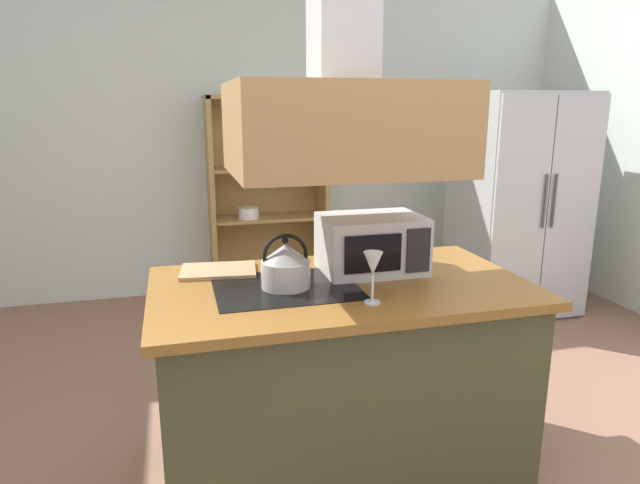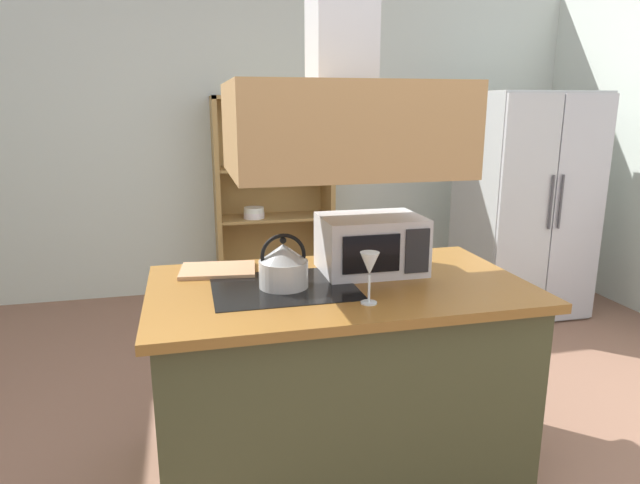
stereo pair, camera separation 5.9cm
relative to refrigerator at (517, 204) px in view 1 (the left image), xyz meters
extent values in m
cube|color=silver|center=(-2.01, 1.14, 0.47)|extent=(6.00, 0.12, 2.70)
cube|color=#444529|center=(-2.00, -1.65, -0.45)|extent=(1.54, 0.85, 0.86)
cube|color=brown|center=(-2.00, -1.65, 0.00)|extent=(1.62, 0.93, 0.04)
cube|color=black|center=(-2.24, -1.65, 0.02)|extent=(0.60, 0.48, 0.00)
cube|color=#AF814C|center=(-2.00, -1.65, 0.68)|extent=(0.90, 0.70, 0.36)
cube|color=#AFB5B5|center=(0.00, 0.01, 0.00)|extent=(0.90, 0.72, 1.76)
cube|color=#B8BCBF|center=(-0.23, -0.36, 0.00)|extent=(0.44, 0.03, 1.72)
cube|color=#B7BAC2|center=(0.23, -0.36, 0.00)|extent=(0.44, 0.03, 1.72)
cylinder|color=#4C4C51|center=(-0.04, -0.39, 0.09)|extent=(0.02, 0.02, 0.40)
cylinder|color=#4C4C51|center=(0.04, -0.39, 0.09)|extent=(0.02, 0.02, 0.40)
cube|color=#A68046|center=(-2.37, 0.88, -0.01)|extent=(0.04, 0.40, 1.73)
cube|color=#A68046|center=(-1.40, 0.88, -0.01)|extent=(0.04, 0.40, 1.73)
cube|color=#A68046|center=(-1.88, 0.88, 0.84)|extent=(1.01, 0.40, 0.03)
cube|color=#A68046|center=(-1.88, 0.88, -0.84)|extent=(1.01, 0.40, 0.08)
cube|color=#A68046|center=(-1.88, 1.07, -0.01)|extent=(1.01, 0.02, 1.73)
cube|color=#A68046|center=(-1.88, 0.88, -0.19)|extent=(0.93, 0.36, 0.02)
cube|color=#A68046|center=(-1.88, 0.88, 0.25)|extent=(0.93, 0.36, 0.02)
cylinder|color=white|center=(-2.07, 0.83, -0.15)|extent=(0.18, 0.18, 0.05)
cylinder|color=white|center=(-2.07, 0.83, -0.10)|extent=(0.17, 0.17, 0.05)
cylinder|color=silver|center=(-1.76, 0.84, 0.32)|extent=(0.01, 0.01, 0.12)
cone|color=silver|center=(-1.76, 0.84, 0.42)|extent=(0.07, 0.07, 0.08)
cylinder|color=silver|center=(-1.60, 0.84, 0.32)|extent=(0.01, 0.01, 0.12)
cone|color=silver|center=(-1.60, 0.84, 0.42)|extent=(0.07, 0.07, 0.08)
cylinder|color=beige|center=(-2.24, -1.65, 0.08)|extent=(0.21, 0.21, 0.11)
cone|color=#AFB8BA|center=(-2.24, -1.65, 0.18)|extent=(0.20, 0.20, 0.07)
sphere|color=black|center=(-2.24, -1.65, 0.23)|extent=(0.03, 0.03, 0.03)
torus|color=black|center=(-2.24, -1.65, 0.16)|extent=(0.19, 0.02, 0.19)
cube|color=tan|center=(-2.50, -1.36, 0.03)|extent=(0.37, 0.28, 0.02)
cube|color=silver|center=(-1.81, -1.51, 0.15)|extent=(0.46, 0.34, 0.26)
cube|color=black|center=(-1.86, -1.68, 0.15)|extent=(0.26, 0.01, 0.17)
cube|color=#262628|center=(-1.65, -1.68, 0.15)|extent=(0.11, 0.01, 0.20)
cylinder|color=silver|center=(-1.95, -1.92, 0.02)|extent=(0.06, 0.06, 0.01)
cylinder|color=silver|center=(-1.95, -1.92, 0.08)|extent=(0.01, 0.01, 0.11)
cone|color=silver|center=(-1.95, -1.92, 0.18)|extent=(0.08, 0.08, 0.09)
camera|label=1|loc=(-2.67, -3.83, 0.77)|focal=30.97mm
camera|label=2|loc=(-2.62, -3.85, 0.77)|focal=30.97mm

